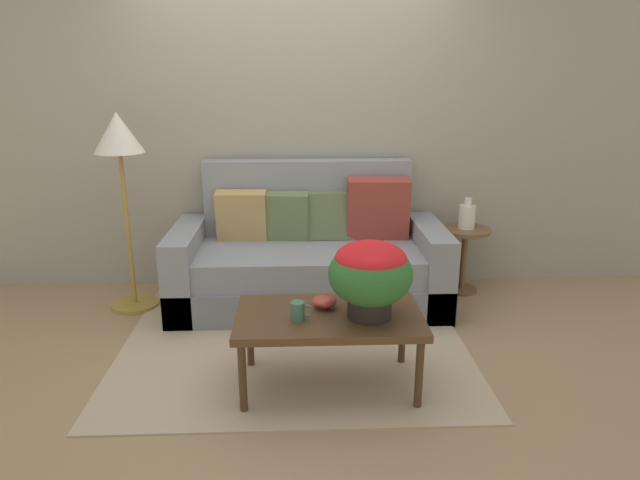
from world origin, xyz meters
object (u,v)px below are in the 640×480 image
Objects in this scene: potted_plant at (370,273)px; snack_bowl at (324,301)px; coffee_table at (329,321)px; floor_lamp at (120,153)px; table_vase at (467,216)px; couch at (310,260)px; side_table at (464,248)px; coffee_mug at (298,311)px.

snack_bowl is at bearing 151.86° from potted_plant.
floor_lamp is at bearing 140.16° from coffee_table.
potted_plant is 1.85× the size of table_vase.
coffee_table is 4.19× the size of table_vase.
couch is 4.51× the size of potted_plant.
coffee_mug reaches higher than side_table.
potted_plant reaches higher than coffee_table.
coffee_table is 2.00m from floor_lamp.
side_table is at bearing 6.82° from couch.
coffee_table is 0.70× the size of floor_lamp.
potted_plant is at bearing -77.00° from couch.
floor_lamp reaches higher than coffee_mug.
potted_plant is 0.44m from coffee_mug.
coffee_mug is (-0.09, -1.32, 0.16)m from couch.
couch is 8.31× the size of table_vase.
floor_lamp reaches higher than couch.
potted_plant is at bearing 5.12° from coffee_mug.
couch is at bearing 93.65° from coffee_table.
coffee_table is 0.21m from coffee_mug.
floor_lamp reaches higher than table_vase.
coffee_mug is at bearing -132.35° from side_table.
side_table is 4.30× the size of coffee_mug.
coffee_table is 0.12m from snack_bowl.
floor_lamp is 5.95× the size of table_vase.
side_table is at bearing 47.63° from snack_bowl.
snack_bowl is at bearing -132.37° from side_table.
coffee_mug is at bearing -132.23° from table_vase.
side_table is 0.36× the size of floor_lamp.
coffee_table is at bearing 169.29° from potted_plant.
side_table is 1.77m from snack_bowl.
potted_plant is at bearing -123.50° from table_vase.
coffee_mug is (-0.39, -0.03, -0.20)m from potted_plant.
couch is 14.59× the size of snack_bowl.
floor_lamp is 3.22× the size of potted_plant.
floor_lamp is 10.44× the size of snack_bowl.
snack_bowl is at bearing 47.82° from coffee_mug.
coffee_table is 8.32× the size of coffee_mug.
table_vase is at bearing 47.77° from coffee_mug.
coffee_table is 1.82m from side_table.
coffee_table is at bearing -75.97° from snack_bowl.
couch is at bearing -172.79° from table_vase.
floor_lamp reaches higher than side_table.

